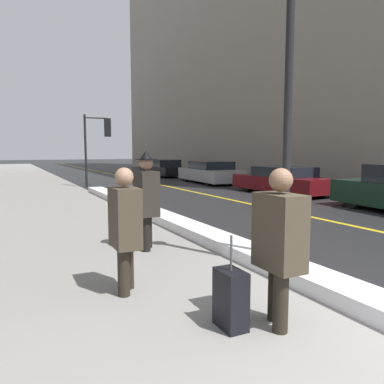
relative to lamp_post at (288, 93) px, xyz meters
name	(u,v)px	position (x,y,z in m)	size (l,w,h in m)	color
sidewalk_slab	(41,193)	(-2.37, 12.55, -2.59)	(4.00, 80.00, 0.01)	gray
road_centre_stripe	(171,187)	(3.63, 12.55, -2.60)	(0.16, 80.00, 0.00)	gold
snow_bank_curb	(166,219)	(-0.20, 4.13, -2.49)	(0.57, 15.92, 0.21)	white
building_facade_right	(245,1)	(12.63, 19.55, 10.05)	(6.00, 36.00, 25.30)	gray
lamp_post	(288,93)	(0.00, 0.00, 0.00)	(0.28, 0.28, 4.27)	black
traffic_light_near	(99,135)	(0.60, 14.43, -0.05)	(1.31, 0.32, 3.53)	black
pedestrian_in_glasses	(279,240)	(-1.32, -1.45, -1.71)	(0.31, 0.52, 1.60)	#2A241B
pedestrian_with_shoulder_bag	(125,224)	(-2.41, 0.14, -1.73)	(0.31, 0.72, 1.57)	#2A241B
pedestrian_nearside	(146,196)	(-1.48, 1.95, -1.63)	(0.38, 0.55, 1.77)	black
parked_car_maroon	(282,181)	(6.61, 7.86, -2.05)	(2.06, 4.60, 1.13)	#600F14
parked_car_silver	(210,173)	(6.54, 13.85, -2.02)	(2.16, 4.98, 1.21)	#B2B2B7
parked_car_black	(163,168)	(6.35, 20.25, -2.04)	(1.82, 4.90, 1.17)	black
rolling_suitcase	(231,299)	(-1.76, -1.27, -2.30)	(0.23, 0.36, 0.95)	black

